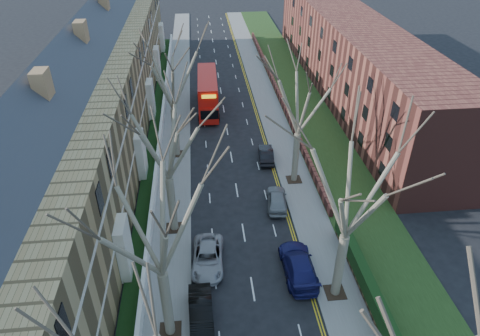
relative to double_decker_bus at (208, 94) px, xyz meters
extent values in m
cube|color=slate|center=(-4.04, -0.12, -2.09)|extent=(3.00, 102.00, 0.12)
cube|color=slate|center=(7.96, -0.12, -2.09)|extent=(3.00, 102.00, 0.12)
cube|color=#9B7E4F|center=(-11.84, -8.12, 2.85)|extent=(9.00, 78.00, 10.00)
cube|color=#32353E|center=(-11.84, -8.12, 8.85)|extent=(4.67, 78.00, 4.67)
cube|color=silver|center=(-7.39, -8.12, 1.35)|extent=(0.12, 78.00, 0.35)
cube|color=silver|center=(-7.39, -8.12, 4.85)|extent=(0.12, 78.00, 0.35)
cube|color=brown|center=(19.46, 3.88, 2.85)|extent=(8.00, 54.00, 10.00)
cube|color=brown|center=(9.66, 3.88, -1.58)|extent=(0.35, 54.00, 0.90)
cube|color=white|center=(-5.69, -8.12, -1.53)|extent=(0.30, 78.00, 1.00)
cube|color=#1F3714|center=(12.46, -0.12, -2.00)|extent=(6.00, 102.00, 0.06)
cylinder|color=#6F624F|center=(-3.74, -33.12, 0.60)|extent=(0.64, 0.64, 5.25)
cube|color=#2D2116|center=(-3.74, -33.12, -2.01)|extent=(1.40, 1.40, 0.05)
cylinder|color=#6F624F|center=(-3.74, -23.12, 0.51)|extent=(0.64, 0.64, 5.07)
cube|color=#2D2116|center=(-3.74, -23.12, -2.01)|extent=(1.40, 1.40, 0.05)
cylinder|color=#6F624F|center=(-3.74, -11.12, 0.60)|extent=(0.60, 0.60, 5.25)
cube|color=#2D2116|center=(-3.74, -11.12, -2.01)|extent=(1.40, 1.40, 0.05)
cylinder|color=#6F624F|center=(7.66, -31.12, 0.60)|extent=(0.64, 0.64, 5.25)
cube|color=#2D2116|center=(7.66, -31.12, -2.01)|extent=(1.40, 1.40, 0.05)
cylinder|color=#6F624F|center=(7.66, -17.12, 0.51)|extent=(0.60, 0.60, 5.07)
cube|color=#2D2116|center=(7.66, -17.12, -2.01)|extent=(1.40, 1.40, 0.05)
cube|color=red|center=(0.00, 0.00, -0.75)|extent=(2.55, 10.44, 2.08)
cube|color=red|center=(0.00, 0.00, 1.23)|extent=(2.55, 9.92, 1.89)
cube|color=black|center=(0.00, 0.00, -0.33)|extent=(2.56, 9.61, 0.85)
cube|color=black|center=(0.00, 0.00, 1.33)|extent=(2.56, 9.40, 0.85)
imported|color=black|center=(-1.74, -32.29, -1.42)|extent=(1.64, 4.43, 1.45)
imported|color=#959498|center=(-1.10, -27.40, -1.45)|extent=(2.65, 5.15, 1.39)
imported|color=#181854|center=(5.48, -28.94, -1.34)|extent=(2.26, 5.52, 1.60)
imported|color=gray|center=(5.29, -20.87, -1.42)|extent=(2.24, 4.44, 1.45)
imported|color=black|center=(5.52, -13.03, -1.47)|extent=(1.72, 4.16, 1.34)
camera|label=1|loc=(-1.04, -50.70, 21.73)|focal=32.00mm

